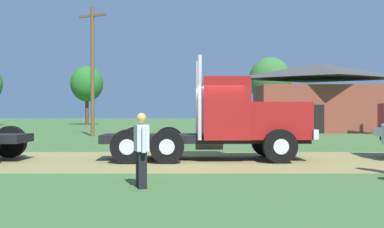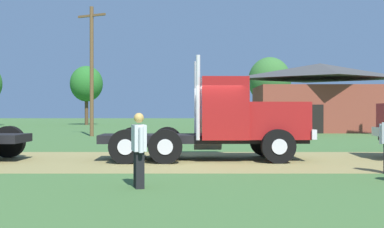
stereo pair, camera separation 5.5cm
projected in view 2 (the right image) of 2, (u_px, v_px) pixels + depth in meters
The scene contains 8 objects.
ground_plane at pixel (203, 161), 15.34m from camera, with size 200.00×200.00×0.00m, color #416833.
dirt_track at pixel (203, 160), 15.34m from camera, with size 120.00×6.45×0.01m, color olive.
truck_foreground_white at pixel (230, 122), 15.64m from camera, with size 7.18×2.81×3.49m.
visitor_walking_mid at pixel (139, 147), 9.84m from camera, with size 0.39×0.66×1.63m.
shed_building at pixel (320, 99), 37.87m from camera, with size 11.14×7.29×5.70m.
utility_pole_near at pixel (92, 68), 30.62m from camera, with size 2.06×1.04×8.75m.
tree_mid at pixel (86, 84), 57.15m from camera, with size 4.08×4.08×7.43m.
tree_right at pixel (269, 81), 50.48m from camera, with size 4.72×4.72×7.73m.
Camera 2 is at (-0.39, -15.33, 1.66)m, focal length 42.46 mm.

